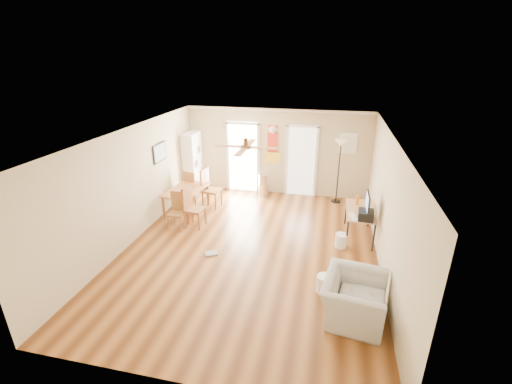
% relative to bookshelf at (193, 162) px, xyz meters
% --- Properties ---
extents(floor, '(7.00, 7.00, 0.00)m').
position_rel_bookshelf_xyz_m(floor, '(2.54, -3.08, -0.94)').
color(floor, brown).
rests_on(floor, ground).
extents(ceiling, '(5.50, 7.00, 0.00)m').
position_rel_bookshelf_xyz_m(ceiling, '(2.54, -3.08, 1.66)').
color(ceiling, silver).
rests_on(ceiling, floor).
extents(wall_back, '(5.50, 0.04, 2.60)m').
position_rel_bookshelf_xyz_m(wall_back, '(2.54, 0.42, 0.36)').
color(wall_back, beige).
rests_on(wall_back, floor).
extents(wall_front, '(5.50, 0.04, 2.60)m').
position_rel_bookshelf_xyz_m(wall_front, '(2.54, -6.58, 0.36)').
color(wall_front, beige).
rests_on(wall_front, floor).
extents(wall_left, '(0.04, 7.00, 2.60)m').
position_rel_bookshelf_xyz_m(wall_left, '(-0.21, -3.08, 0.36)').
color(wall_left, beige).
rests_on(wall_left, floor).
extents(wall_right, '(0.04, 7.00, 2.60)m').
position_rel_bookshelf_xyz_m(wall_right, '(5.29, -3.08, 0.36)').
color(wall_right, beige).
rests_on(wall_right, floor).
extents(crown_molding, '(5.50, 7.00, 0.08)m').
position_rel_bookshelf_xyz_m(crown_molding, '(2.54, -3.08, 1.62)').
color(crown_molding, white).
rests_on(crown_molding, wall_back).
extents(kitchen_doorway, '(0.90, 0.10, 2.10)m').
position_rel_bookshelf_xyz_m(kitchen_doorway, '(1.49, 0.41, 0.11)').
color(kitchen_doorway, white).
rests_on(kitchen_doorway, wall_back).
extents(bathroom_doorway, '(0.80, 0.10, 2.10)m').
position_rel_bookshelf_xyz_m(bathroom_doorway, '(3.29, 0.41, 0.11)').
color(bathroom_doorway, white).
rests_on(bathroom_doorway, wall_back).
extents(wall_decal, '(0.46, 0.03, 1.10)m').
position_rel_bookshelf_xyz_m(wall_decal, '(2.42, 0.40, 0.61)').
color(wall_decal, red).
rests_on(wall_decal, wall_back).
extents(ac_grille, '(0.50, 0.04, 0.60)m').
position_rel_bookshelf_xyz_m(ac_grille, '(4.59, 0.39, 0.76)').
color(ac_grille, white).
rests_on(ac_grille, wall_back).
extents(framed_poster, '(0.04, 0.66, 0.48)m').
position_rel_bookshelf_xyz_m(framed_poster, '(-0.18, -1.68, 0.76)').
color(framed_poster, black).
rests_on(framed_poster, wall_left).
extents(ceiling_fan, '(1.24, 1.24, 0.20)m').
position_rel_bookshelf_xyz_m(ceiling_fan, '(2.54, -3.38, 1.49)').
color(ceiling_fan, '#593819').
rests_on(ceiling_fan, ceiling).
extents(bookshelf, '(0.63, 0.92, 1.87)m').
position_rel_bookshelf_xyz_m(bookshelf, '(0.00, 0.00, 0.00)').
color(bookshelf, white).
rests_on(bookshelf, floor).
extents(dining_table, '(0.94, 1.42, 0.67)m').
position_rel_bookshelf_xyz_m(dining_table, '(0.39, -1.53, -0.60)').
color(dining_table, '#AB6E37').
rests_on(dining_table, floor).
extents(dining_chair_right_a, '(0.50, 0.50, 1.09)m').
position_rel_bookshelf_xyz_m(dining_chair_right_a, '(0.94, -1.02, -0.39)').
color(dining_chair_right_a, '#9F6133').
rests_on(dining_chair_right_a, floor).
extents(dining_chair_right_b, '(0.47, 0.47, 1.05)m').
position_rel_bookshelf_xyz_m(dining_chair_right_b, '(0.94, -2.29, -0.41)').
color(dining_chair_right_b, '#A86A36').
rests_on(dining_chair_right_b, floor).
extents(dining_chair_near, '(0.38, 0.38, 0.92)m').
position_rel_bookshelf_xyz_m(dining_chair_near, '(0.53, -2.49, -0.48)').
color(dining_chair_near, olive).
rests_on(dining_chair_near, floor).
extents(dining_chair_far, '(0.49, 0.49, 0.95)m').
position_rel_bookshelf_xyz_m(dining_chair_far, '(0.30, -0.79, -0.46)').
color(dining_chair_far, olive).
rests_on(dining_chair_far, floor).
extents(trash_can, '(0.33, 0.33, 0.67)m').
position_rel_bookshelf_xyz_m(trash_can, '(2.21, 0.10, -0.60)').
color(trash_can, '#B8B8BA').
rests_on(trash_can, floor).
extents(torchiere_lamp, '(0.36, 0.36, 1.86)m').
position_rel_bookshelf_xyz_m(torchiere_lamp, '(4.39, 0.07, -0.01)').
color(torchiere_lamp, black).
rests_on(torchiere_lamp, floor).
extents(computer_desk, '(0.65, 1.30, 0.70)m').
position_rel_bookshelf_xyz_m(computer_desk, '(4.92, -1.95, -0.59)').
color(computer_desk, tan).
rests_on(computer_desk, floor).
extents(imac, '(0.20, 0.59, 0.55)m').
position_rel_bookshelf_xyz_m(imac, '(5.01, -2.30, 0.03)').
color(imac, black).
rests_on(imac, computer_desk).
extents(keyboard, '(0.25, 0.45, 0.02)m').
position_rel_bookshelf_xyz_m(keyboard, '(4.74, -2.38, -0.23)').
color(keyboard, silver).
rests_on(keyboard, computer_desk).
extents(printer, '(0.34, 0.39, 0.19)m').
position_rel_bookshelf_xyz_m(printer, '(4.99, -2.41, -0.14)').
color(printer, black).
rests_on(printer, computer_desk).
extents(orange_bottle, '(0.09, 0.09, 0.24)m').
position_rel_bookshelf_xyz_m(orange_bottle, '(4.84, -1.65, -0.12)').
color(orange_bottle, orange).
rests_on(orange_bottle, computer_desk).
extents(wastebasket_a, '(0.28, 0.28, 0.32)m').
position_rel_bookshelf_xyz_m(wastebasket_a, '(4.52, -2.52, -0.78)').
color(wastebasket_a, white).
rests_on(wastebasket_a, floor).
extents(wastebasket_b, '(0.29, 0.29, 0.33)m').
position_rel_bookshelf_xyz_m(wastebasket_b, '(4.21, -4.22, -0.77)').
color(wastebasket_b, white).
rests_on(wastebasket_b, floor).
extents(floor_cloth, '(0.33, 0.31, 0.04)m').
position_rel_bookshelf_xyz_m(floor_cloth, '(1.76, -3.46, -0.92)').
color(floor_cloth, gray).
rests_on(floor_cloth, floor).
extents(armchair, '(1.14, 1.25, 0.73)m').
position_rel_bookshelf_xyz_m(armchair, '(4.69, -4.78, -0.57)').
color(armchair, '#AEAEA9').
rests_on(armchair, floor).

